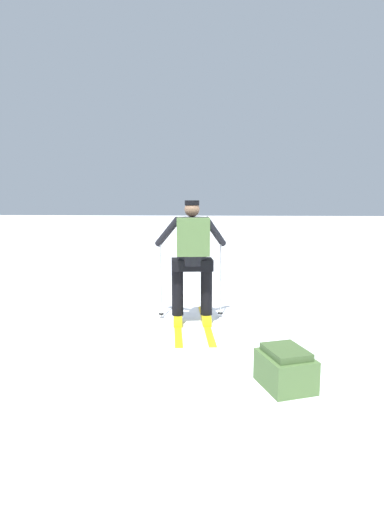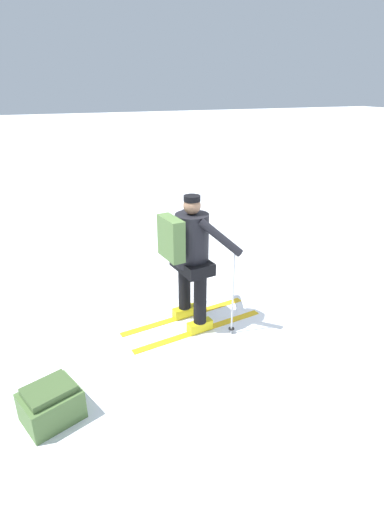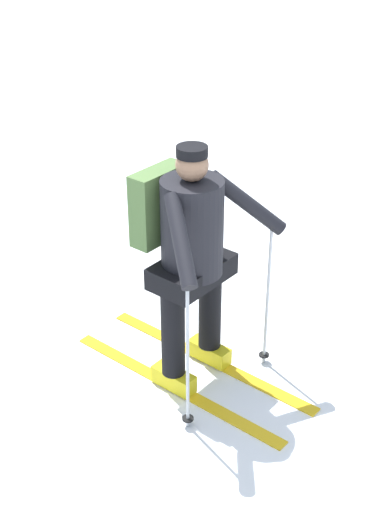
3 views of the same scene
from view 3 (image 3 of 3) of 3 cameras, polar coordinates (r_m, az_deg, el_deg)
The scene contains 2 objects.
ground_plane at distance 4.26m, azimuth 1.24°, elevation -15.63°, with size 80.00×80.00×0.00m, color white.
skier at distance 4.31m, azimuth -0.26°, elevation 0.49°, with size 0.98×1.74×1.60m.
Camera 3 is at (-2.14, -2.13, 3.01)m, focal length 50.00 mm.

